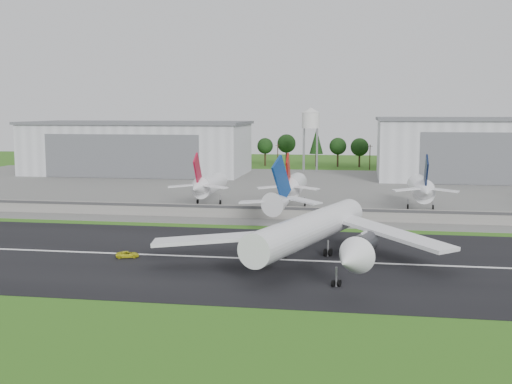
% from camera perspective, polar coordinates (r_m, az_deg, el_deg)
% --- Properties ---
extents(ground, '(600.00, 600.00, 0.00)m').
position_cam_1_polar(ground, '(112.59, -0.17, -7.17)').
color(ground, '#346217').
rests_on(ground, ground).
extents(runway, '(320.00, 60.00, 0.10)m').
position_cam_1_polar(runway, '(122.17, 0.61, -6.00)').
color(runway, black).
rests_on(runway, ground).
extents(runway_centerline, '(220.00, 1.00, 0.02)m').
position_cam_1_polar(runway_centerline, '(122.15, 0.61, -5.97)').
color(runway_centerline, white).
rests_on(runway_centerline, runway).
extents(apron, '(320.00, 150.00, 0.10)m').
position_cam_1_polar(apron, '(229.96, 4.79, 0.25)').
color(apron, slate).
rests_on(apron, ground).
extents(blast_fence, '(240.00, 0.61, 3.50)m').
position_cam_1_polar(blast_fence, '(165.61, 2.99, -1.86)').
color(blast_fence, gray).
rests_on(blast_fence, ground).
extents(hangar_west, '(97.00, 44.00, 23.20)m').
position_cam_1_polar(hangar_west, '(290.02, -10.44, 3.91)').
color(hangar_west, silver).
rests_on(hangar_west, ground).
extents(hangar_east, '(102.00, 47.00, 25.20)m').
position_cam_1_polar(hangar_east, '(278.76, 21.18, 3.61)').
color(hangar_east, silver).
rests_on(hangar_east, ground).
extents(water_tower, '(8.40, 8.40, 29.40)m').
position_cam_1_polar(water_tower, '(293.45, 4.89, 6.56)').
color(water_tower, '#99999E').
rests_on(water_tower, ground).
extents(utility_poles, '(230.00, 3.00, 12.00)m').
position_cam_1_polar(utility_poles, '(309.33, 5.98, 2.03)').
color(utility_poles, black).
rests_on(utility_poles, ground).
extents(treeline, '(320.00, 16.00, 22.00)m').
position_cam_1_polar(treeline, '(324.25, 6.14, 2.27)').
color(treeline, black).
rests_on(treeline, ground).
extents(main_airliner, '(54.28, 57.71, 18.17)m').
position_cam_1_polar(main_airliner, '(119.74, 4.80, -3.92)').
color(main_airliner, white).
rests_on(main_airliner, runway).
extents(ground_vehicle, '(4.85, 3.42, 1.23)m').
position_cam_1_polar(ground_vehicle, '(125.57, -11.36, -5.46)').
color(ground_vehicle, gold).
rests_on(ground_vehicle, runway).
extents(parked_jet_red_a, '(7.36, 31.29, 16.50)m').
position_cam_1_polar(parked_jet_red_a, '(190.74, -4.32, 0.61)').
color(parked_jet_red_a, white).
rests_on(parked_jet_red_a, ground).
extents(parked_jet_red_b, '(7.36, 31.29, 16.67)m').
position_cam_1_polar(parked_jet_red_b, '(186.41, 3.28, 0.51)').
color(parked_jet_red_b, white).
rests_on(parked_jet_red_b, ground).
extents(parked_jet_navy, '(7.36, 31.29, 16.73)m').
position_cam_1_polar(parked_jet_navy, '(186.15, 14.49, 0.30)').
color(parked_jet_navy, white).
rests_on(parked_jet_navy, ground).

